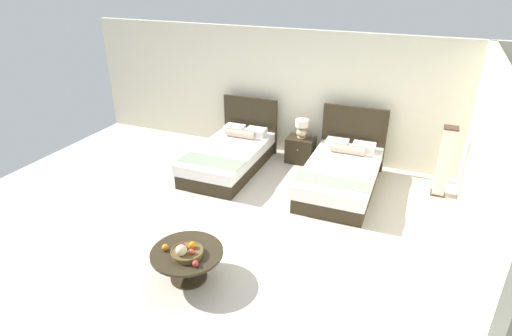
% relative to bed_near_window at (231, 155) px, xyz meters
% --- Properties ---
extents(ground_plane, '(9.78, 9.45, 0.02)m').
position_rel_bed_near_window_xyz_m(ground_plane, '(1.09, -1.65, -0.28)').
color(ground_plane, beige).
extents(wall_back, '(9.78, 0.12, 2.52)m').
position_rel_bed_near_window_xyz_m(wall_back, '(1.09, 1.28, 0.99)').
color(wall_back, beige).
rests_on(wall_back, ground).
extents(wall_side_right, '(0.12, 5.05, 2.52)m').
position_rel_bed_near_window_xyz_m(wall_side_right, '(4.18, -1.25, 0.99)').
color(wall_side_right, beige).
rests_on(wall_side_right, ground).
extents(bed_near_window, '(1.20, 2.23, 1.16)m').
position_rel_bed_near_window_xyz_m(bed_near_window, '(0.00, 0.00, 0.00)').
color(bed_near_window, '#2E2516').
rests_on(bed_near_window, ground).
extents(bed_near_corner, '(1.23, 2.18, 1.24)m').
position_rel_bed_near_window_xyz_m(bed_near_corner, '(2.17, -0.00, 0.02)').
color(bed_near_corner, '#2E2516').
rests_on(bed_near_corner, ground).
extents(nightstand, '(0.55, 0.42, 0.52)m').
position_rel_bed_near_window_xyz_m(nightstand, '(1.17, 0.82, -0.01)').
color(nightstand, '#2E2516').
rests_on(nightstand, ground).
extents(table_lamp, '(0.27, 0.27, 0.37)m').
position_rel_bed_near_window_xyz_m(table_lamp, '(1.17, 0.84, 0.45)').
color(table_lamp, tan).
rests_on(table_lamp, nightstand).
extents(coffee_table, '(0.91, 0.91, 0.41)m').
position_rel_bed_near_window_xyz_m(coffee_table, '(0.92, -3.12, 0.05)').
color(coffee_table, '#2E2516').
rests_on(coffee_table, ground).
extents(fruit_bowl, '(0.40, 0.40, 0.19)m').
position_rel_bed_near_window_xyz_m(fruit_bowl, '(0.96, -3.19, 0.20)').
color(fruit_bowl, brown).
rests_on(fruit_bowl, coffee_table).
extents(loose_apple, '(0.08, 0.08, 0.08)m').
position_rel_bed_near_window_xyz_m(loose_apple, '(1.16, -3.33, 0.18)').
color(loose_apple, '#B93B32').
rests_on(loose_apple, coffee_table).
extents(loose_orange, '(0.08, 0.08, 0.08)m').
position_rel_bed_near_window_xyz_m(loose_orange, '(0.66, -3.20, 0.18)').
color(loose_orange, orange).
rests_on(loose_orange, coffee_table).
extents(floor_lamp_corner, '(0.23, 0.23, 1.24)m').
position_rel_bed_near_window_xyz_m(floor_lamp_corner, '(3.80, 0.46, 0.35)').
color(floor_lamp_corner, '#432E21').
rests_on(floor_lamp_corner, ground).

